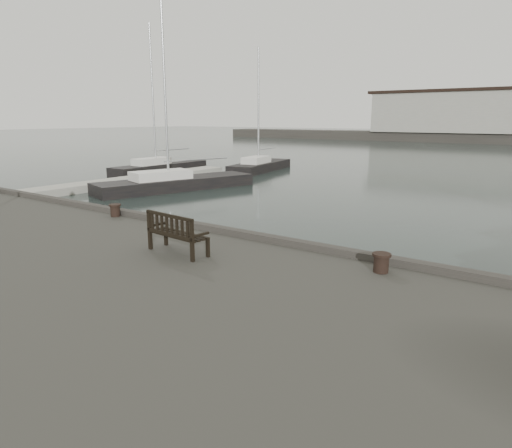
# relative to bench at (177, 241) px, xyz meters

# --- Properties ---
(ground) EXTENTS (400.00, 400.00, 0.00)m
(ground) POSITION_rel_bench_xyz_m (0.12, 2.42, -1.88)
(ground) COLOR black
(ground) RESTS_ON ground
(pontoon) EXTENTS (2.00, 24.00, 0.50)m
(pontoon) POSITION_rel_bench_xyz_m (-19.88, 12.42, -1.63)
(pontoon) COLOR #A29F96
(pontoon) RESTS_ON ground
(breakwater) EXTENTS (140.00, 9.50, 12.20)m
(breakwater) POSITION_rel_bench_xyz_m (-4.44, 94.42, 2.42)
(breakwater) COLOR #383530
(breakwater) RESTS_ON ground
(bench) EXTENTS (1.80, 0.76, 1.01)m
(bench) POSITION_rel_bench_xyz_m (0.00, 0.00, 0.00)
(bench) COLOR black
(bench) RESTS_ON quay
(bollard_left) EXTENTS (0.48, 0.48, 0.43)m
(bollard_left) POSITION_rel_bench_xyz_m (-4.95, 1.92, -0.11)
(bollard_left) COLOR black
(bollard_left) RESTS_ON quay
(bollard_right) EXTENTS (0.49, 0.49, 0.43)m
(bollard_right) POSITION_rel_bench_xyz_m (4.72, 1.58, -0.11)
(bollard_right) COLOR black
(bollard_right) RESTS_ON quay
(yacht_b) EXTENTS (2.29, 10.25, 13.50)m
(yacht_b) POSITION_rel_bench_xyz_m (-23.67, 21.33, -1.63)
(yacht_b) COLOR black
(yacht_b) RESTS_ON ground
(yacht_c) EXTENTS (5.89, 11.75, 15.13)m
(yacht_c) POSITION_rel_bench_xyz_m (-15.00, 14.76, -1.64)
(yacht_c) COLOR black
(yacht_c) RESTS_ON ground
(yacht_d) EXTENTS (4.06, 9.57, 11.71)m
(yacht_d) POSITION_rel_bench_xyz_m (-16.93, 27.84, -1.65)
(yacht_d) COLOR black
(yacht_d) RESTS_ON ground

